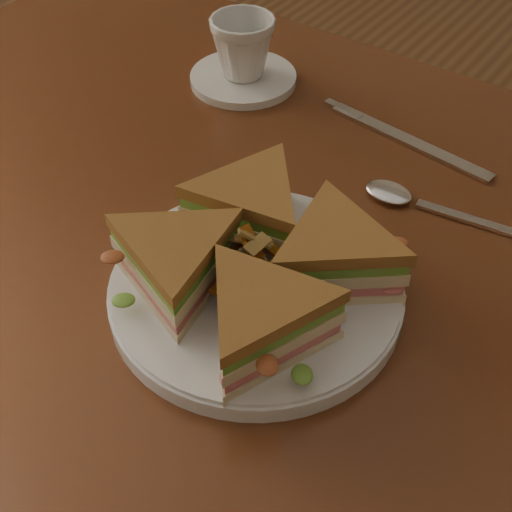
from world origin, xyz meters
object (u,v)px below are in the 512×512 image
at_px(knife, 398,136).
at_px(plate, 256,291).
at_px(spoon, 411,200).
at_px(coffee_cup, 243,47).
at_px(sandwich_wedges, 256,260).
at_px(saucer, 243,78).
at_px(table, 271,325).

bearing_deg(knife, plate, -80.87).
height_order(spoon, coffee_cup, coffee_cup).
distance_m(sandwich_wedges, coffee_cup, 0.36).
distance_m(knife, saucer, 0.21).
height_order(table, sandwich_wedges, sandwich_wedges).
bearing_deg(knife, coffee_cup, -171.97).
xyz_separation_m(table, coffee_cup, (-0.20, 0.23, 0.14)).
relative_size(table, sandwich_wedges, 4.28).
distance_m(table, knife, 0.25).
bearing_deg(sandwich_wedges, coffee_cup, 127.77).
relative_size(spoon, knife, 0.85).
xyz_separation_m(plate, spoon, (0.05, 0.19, -0.00)).
distance_m(sandwich_wedges, saucer, 0.36).
height_order(plate, coffee_cup, coffee_cup).
bearing_deg(plate, saucer, 127.77).
bearing_deg(coffee_cup, plate, -64.27).
xyz_separation_m(table, sandwich_wedges, (0.02, -0.05, 0.14)).
distance_m(plate, spoon, 0.20).
distance_m(plate, saucer, 0.36).
distance_m(sandwich_wedges, spoon, 0.20).
height_order(spoon, saucer, same).
relative_size(knife, coffee_cup, 2.79).
bearing_deg(spoon, sandwich_wedges, -112.85).
bearing_deg(saucer, spoon, -18.58).
height_order(table, spoon, spoon).
xyz_separation_m(spoon, knife, (-0.06, 0.09, -0.00)).
bearing_deg(spoon, plate, -112.85).
bearing_deg(sandwich_wedges, saucer, 127.77).
height_order(sandwich_wedges, knife, sandwich_wedges).
bearing_deg(sandwich_wedges, plate, 0.00).
xyz_separation_m(plate, saucer, (-0.22, 0.28, -0.00)).
distance_m(spoon, saucer, 0.28).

